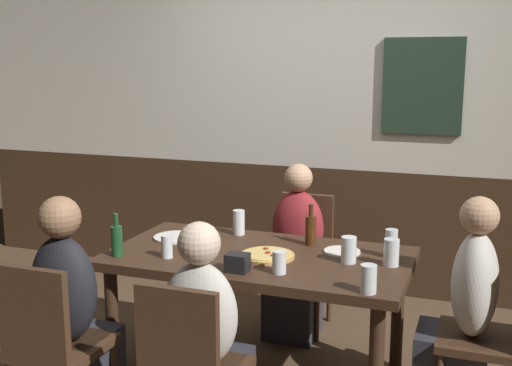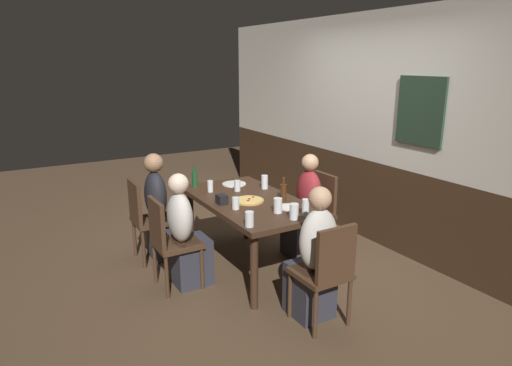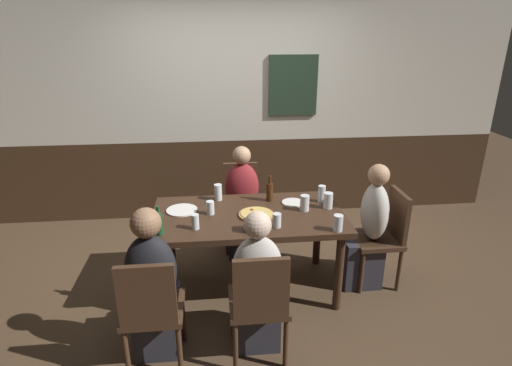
{
  "view_description": "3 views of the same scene",
  "coord_description": "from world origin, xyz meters",
  "px_view_note": "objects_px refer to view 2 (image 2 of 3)",
  "views": [
    {
      "loc": [
        1.12,
        -3.06,
        1.76
      ],
      "look_at": [
        -0.04,
        0.07,
        1.11
      ],
      "focal_mm": 44.24,
      "sensor_mm": 36.0,
      "label": 1
    },
    {
      "loc": [
        3.67,
        -2.07,
        2.07
      ],
      "look_at": [
        0.09,
        0.02,
        0.92
      ],
      "focal_mm": 31.14,
      "sensor_mm": 36.0,
      "label": 2
    },
    {
      "loc": [
        -0.26,
        -3.1,
        2.2
      ],
      "look_at": [
        0.08,
        0.09,
        0.98
      ],
      "focal_mm": 28.63,
      "sensor_mm": 36.0,
      "label": 3
    }
  ],
  "objects_px": {
    "chair_left_near": "(146,216)",
    "pint_glass_pale": "(306,209)",
    "chair_mid_far": "(317,208)",
    "plate_white_large": "(234,184)",
    "highball_clear": "(236,204)",
    "beer_bottle_brown": "(283,192)",
    "dining_table": "(250,207)",
    "person_head_east": "(314,264)",
    "person_mid_far": "(305,213)",
    "plate_white_small": "(288,207)",
    "pizza": "(249,200)",
    "person_left_near": "(161,214)",
    "beer_glass_half": "(265,183)",
    "person_mid_near": "(186,239)",
    "tumbler_short": "(237,186)",
    "chair_mid_near": "(169,239)",
    "condiment_caddy": "(222,199)",
    "beer_glass_tall": "(249,220)",
    "pint_glass_stout": "(210,187)",
    "chair_head_east": "(327,269)",
    "tumbler_water": "(294,213)",
    "beer_bottle_green": "(195,179)"
  },
  "relations": [
    {
      "from": "pint_glass_pale",
      "to": "beer_bottle_green",
      "type": "bearing_deg",
      "value": -160.63
    },
    {
      "from": "pizza",
      "to": "beer_glass_half",
      "type": "height_order",
      "value": "beer_glass_half"
    },
    {
      "from": "tumbler_water",
      "to": "beer_bottle_green",
      "type": "relative_size",
      "value": 0.6
    },
    {
      "from": "plate_white_small",
      "to": "pizza",
      "type": "bearing_deg",
      "value": -147.97
    },
    {
      "from": "chair_left_near",
      "to": "person_mid_near",
      "type": "distance_m",
      "value": 0.73
    },
    {
      "from": "dining_table",
      "to": "chair_mid_far",
      "type": "relative_size",
      "value": 1.83
    },
    {
      "from": "condiment_caddy",
      "to": "pint_glass_pale",
      "type": "bearing_deg",
      "value": 36.19
    },
    {
      "from": "chair_head_east",
      "to": "highball_clear",
      "type": "relative_size",
      "value": 7.8
    },
    {
      "from": "dining_table",
      "to": "chair_head_east",
      "type": "bearing_deg",
      "value": 0.0
    },
    {
      "from": "chair_mid_far",
      "to": "person_head_east",
      "type": "distance_m",
      "value": 1.36
    },
    {
      "from": "beer_glass_tall",
      "to": "beer_bottle_brown",
      "type": "distance_m",
      "value": 0.77
    },
    {
      "from": "person_mid_near",
      "to": "plate_white_large",
      "type": "distance_m",
      "value": 1.02
    },
    {
      "from": "person_mid_far",
      "to": "condiment_caddy",
      "type": "bearing_deg",
      "value": -89.93
    },
    {
      "from": "chair_left_near",
      "to": "chair_mid_near",
      "type": "relative_size",
      "value": 1.0
    },
    {
      "from": "person_left_near",
      "to": "person_mid_far",
      "type": "height_order",
      "value": "person_left_near"
    },
    {
      "from": "person_left_near",
      "to": "beer_bottle_brown",
      "type": "xyz_separation_m",
      "value": [
        0.92,
        0.95,
        0.34
      ]
    },
    {
      "from": "dining_table",
      "to": "beer_bottle_brown",
      "type": "bearing_deg",
      "value": 50.06
    },
    {
      "from": "highball_clear",
      "to": "beer_bottle_brown",
      "type": "bearing_deg",
      "value": 88.49
    },
    {
      "from": "chair_left_near",
      "to": "tumbler_short",
      "type": "distance_m",
      "value": 1.01
    },
    {
      "from": "chair_mid_near",
      "to": "person_mid_far",
      "type": "height_order",
      "value": "person_mid_far"
    },
    {
      "from": "person_mid_far",
      "to": "tumbler_short",
      "type": "xyz_separation_m",
      "value": [
        -0.31,
        -0.66,
        0.32
      ]
    },
    {
      "from": "person_head_east",
      "to": "beer_glass_half",
      "type": "xyz_separation_m",
      "value": [
        -1.3,
        0.32,
        0.33
      ]
    },
    {
      "from": "chair_mid_near",
      "to": "tumbler_water",
      "type": "relative_size",
      "value": 6.31
    },
    {
      "from": "person_mid_near",
      "to": "pint_glass_pale",
      "type": "bearing_deg",
      "value": 52.32
    },
    {
      "from": "person_left_near",
      "to": "plate_white_large",
      "type": "height_order",
      "value": "person_left_near"
    },
    {
      "from": "plate_white_large",
      "to": "tumbler_water",
      "type": "bearing_deg",
      "value": -3.18
    },
    {
      "from": "chair_mid_near",
      "to": "condiment_caddy",
      "type": "distance_m",
      "value": 0.62
    },
    {
      "from": "person_left_near",
      "to": "beer_bottle_brown",
      "type": "height_order",
      "value": "person_left_near"
    },
    {
      "from": "highball_clear",
      "to": "plate_white_small",
      "type": "relative_size",
      "value": 0.57
    },
    {
      "from": "chair_left_near",
      "to": "chair_head_east",
      "type": "height_order",
      "value": "same"
    },
    {
      "from": "chair_left_near",
      "to": "pint_glass_pale",
      "type": "bearing_deg",
      "value": 36.91
    },
    {
      "from": "chair_left_near",
      "to": "beer_glass_half",
      "type": "relative_size",
      "value": 5.94
    },
    {
      "from": "condiment_caddy",
      "to": "pizza",
      "type": "bearing_deg",
      "value": 76.8
    },
    {
      "from": "chair_left_near",
      "to": "beer_glass_tall",
      "type": "xyz_separation_m",
      "value": [
        1.37,
        0.48,
        0.3
      ]
    },
    {
      "from": "tumbler_short",
      "to": "dining_table",
      "type": "bearing_deg",
      "value": -5.14
    },
    {
      "from": "beer_glass_half",
      "to": "pint_glass_stout",
      "type": "relative_size",
      "value": 1.22
    },
    {
      "from": "beer_glass_tall",
      "to": "pint_glass_stout",
      "type": "bearing_deg",
      "value": 172.48
    },
    {
      "from": "dining_table",
      "to": "pizza",
      "type": "xyz_separation_m",
      "value": [
        0.06,
        -0.04,
        0.1
      ]
    },
    {
      "from": "person_left_near",
      "to": "pizza",
      "type": "height_order",
      "value": "person_left_near"
    },
    {
      "from": "highball_clear",
      "to": "tumbler_short",
      "type": "bearing_deg",
      "value": 150.62
    },
    {
      "from": "chair_left_near",
      "to": "beer_glass_half",
      "type": "height_order",
      "value": "beer_glass_half"
    },
    {
      "from": "dining_table",
      "to": "highball_clear",
      "type": "relative_size",
      "value": 14.27
    },
    {
      "from": "beer_glass_tall",
      "to": "pint_glass_stout",
      "type": "xyz_separation_m",
      "value": [
        -1.09,
        0.14,
        -0.0
      ]
    },
    {
      "from": "person_mid_near",
      "to": "tumbler_short",
      "type": "distance_m",
      "value": 0.85
    },
    {
      "from": "chair_mid_far",
      "to": "plate_white_large",
      "type": "height_order",
      "value": "chair_mid_far"
    },
    {
      "from": "dining_table",
      "to": "beer_bottle_brown",
      "type": "height_order",
      "value": "beer_bottle_brown"
    },
    {
      "from": "chair_mid_far",
      "to": "tumbler_short",
      "type": "distance_m",
      "value": 0.93
    },
    {
      "from": "person_left_near",
      "to": "beer_glass_half",
      "type": "xyz_separation_m",
      "value": [
        0.46,
        1.01,
        0.32
      ]
    },
    {
      "from": "person_head_east",
      "to": "person_mid_far",
      "type": "xyz_separation_m",
      "value": [
        -1.06,
        0.69,
        -0.01
      ]
    },
    {
      "from": "pint_glass_stout",
      "to": "condiment_caddy",
      "type": "height_order",
      "value": "pint_glass_stout"
    }
  ]
}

